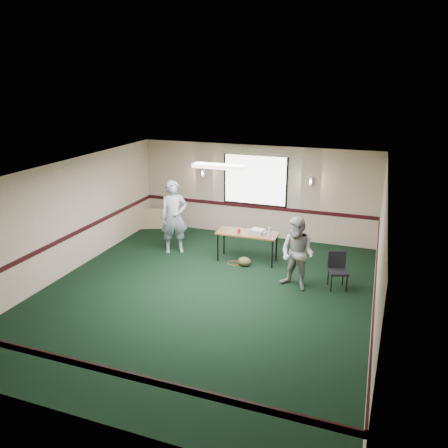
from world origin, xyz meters
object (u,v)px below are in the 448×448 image
(conference_chair, at_px, (337,267))
(person_left, at_px, (174,217))
(folding_table, at_px, (247,235))
(projector, at_px, (258,231))
(person_right, at_px, (297,254))

(conference_chair, bearing_deg, person_left, 152.35)
(folding_table, bearing_deg, conference_chair, -18.60)
(conference_chair, height_order, person_left, person_left)
(projector, relative_size, person_left, 0.17)
(projector, bearing_deg, folding_table, -162.79)
(folding_table, height_order, conference_chair, conference_chair)
(projector, bearing_deg, person_left, -166.10)
(folding_table, xyz_separation_m, conference_chair, (2.33, -0.74, -0.24))
(folding_table, distance_m, conference_chair, 2.45)
(person_right, bearing_deg, folding_table, 163.84)
(projector, height_order, person_left, person_left)
(projector, bearing_deg, conference_chair, -8.12)
(person_left, bearing_deg, projector, -30.57)
(conference_chair, distance_m, person_right, 0.99)
(person_left, bearing_deg, conference_chair, -41.38)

